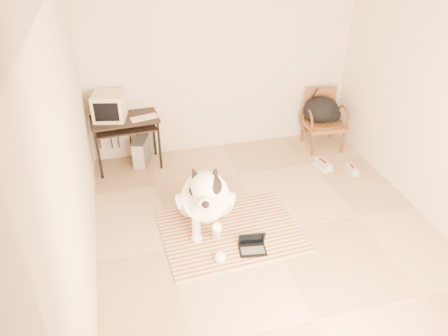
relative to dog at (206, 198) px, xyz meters
name	(u,v)px	position (x,y,z in m)	size (l,w,h in m)	color
floor	(269,232)	(0.69, -0.30, -0.42)	(4.50, 4.50, 0.00)	tan
wall_back	(222,63)	(0.69, 1.95, 0.93)	(4.50, 4.50, 0.00)	beige
wall_front	(405,294)	(0.69, -2.55, 0.93)	(4.50, 4.50, 0.00)	beige
wall_left	(74,155)	(-1.31, -0.30, 0.93)	(4.50, 4.50, 0.00)	beige
wall_right	(442,111)	(2.69, -0.30, 0.93)	(4.50, 4.50, 0.00)	beige
rug	(231,231)	(0.26, -0.19, -0.41)	(1.68, 1.32, 0.02)	#B9411D
dog	(206,198)	(0.00, 0.00, 0.00)	(0.72, 1.47, 1.06)	white
laptop	(252,245)	(0.40, -0.56, -0.34)	(0.33, 0.26, 0.21)	black
computer_desk	(125,126)	(-0.79, 1.64, 0.25)	(0.96, 0.58, 0.78)	black
crt_monitor	(109,106)	(-0.97, 1.69, 0.55)	(0.49, 0.47, 0.37)	beige
desk_keyboard	(144,118)	(-0.52, 1.58, 0.37)	(0.37, 0.14, 0.02)	beige
pc_tower	(142,151)	(-0.60, 1.69, -0.22)	(0.30, 0.46, 0.40)	#4D4D50
rattan_chair	(323,120)	(2.23, 1.54, 0.03)	(0.63, 0.61, 0.89)	brown
backpack	(322,111)	(2.20, 1.55, 0.18)	(0.60, 0.46, 0.41)	black
sneaker_left	(323,165)	(1.96, 0.88, -0.36)	(0.18, 0.34, 0.11)	white
sneaker_right	(352,170)	(2.31, 0.66, -0.37)	(0.14, 0.28, 0.10)	white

